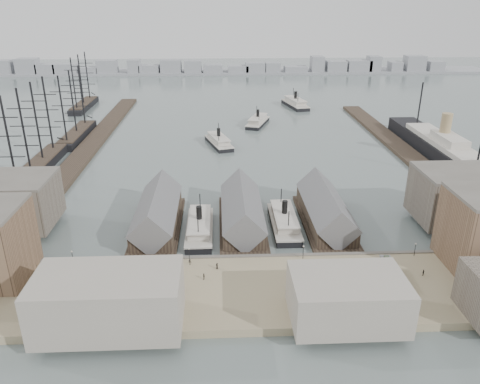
{
  "coord_description": "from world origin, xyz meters",
  "views": [
    {
      "loc": [
        -6.57,
        -113.65,
        66.03
      ],
      "look_at": [
        0.0,
        30.0,
        6.0
      ],
      "focal_mm": 35.0,
      "sensor_mm": 36.0,
      "label": 1
    }
  ],
  "objects_px": {
    "ocean_steamer": "(442,148)",
    "horse_cart_center": "(173,287)",
    "ferry_docked_west": "(200,227)",
    "tram": "(389,272)",
    "horse_cart_right": "(314,279)",
    "horse_cart_left": "(122,286)"
  },
  "relations": [
    {
      "from": "ocean_steamer",
      "to": "horse_cart_right",
      "type": "bearing_deg",
      "value": -127.69
    },
    {
      "from": "horse_cart_left",
      "to": "tram",
      "type": "bearing_deg",
      "value": -56.01
    },
    {
      "from": "tram",
      "to": "horse_cart_center",
      "type": "xyz_separation_m",
      "value": [
        -52.66,
        -2.36,
        -1.06
      ]
    },
    {
      "from": "ocean_steamer",
      "to": "horse_cart_left",
      "type": "xyz_separation_m",
      "value": [
        -122.29,
        -99.21,
        -1.47
      ]
    },
    {
      "from": "horse_cart_center",
      "to": "ferry_docked_west",
      "type": "bearing_deg",
      "value": 8.37
    },
    {
      "from": "tram",
      "to": "horse_cart_right",
      "type": "bearing_deg",
      "value": -173.78
    },
    {
      "from": "ferry_docked_west",
      "to": "horse_cart_left",
      "type": "distance_m",
      "value": 35.93
    },
    {
      "from": "horse_cart_left",
      "to": "horse_cart_center",
      "type": "bearing_deg",
      "value": -61.71
    },
    {
      "from": "ocean_steamer",
      "to": "horse_cart_center",
      "type": "relative_size",
      "value": 19.81
    },
    {
      "from": "ferry_docked_west",
      "to": "tram",
      "type": "relative_size",
      "value": 2.49
    },
    {
      "from": "tram",
      "to": "horse_cart_center",
      "type": "relative_size",
      "value": 2.1
    },
    {
      "from": "horse_cart_right",
      "to": "horse_cart_center",
      "type": "bearing_deg",
      "value": 75.45
    },
    {
      "from": "ferry_docked_west",
      "to": "horse_cart_right",
      "type": "relative_size",
      "value": 5.52
    },
    {
      "from": "ocean_steamer",
      "to": "horse_cart_right",
      "type": "xyz_separation_m",
      "value": [
        -76.14,
        -98.55,
        -1.51
      ]
    },
    {
      "from": "horse_cart_left",
      "to": "horse_cart_right",
      "type": "relative_size",
      "value": 0.97
    },
    {
      "from": "ferry_docked_west",
      "to": "horse_cart_center",
      "type": "bearing_deg",
      "value": -99.06
    },
    {
      "from": "ocean_steamer",
      "to": "horse_cart_center",
      "type": "bearing_deg",
      "value": -137.73
    },
    {
      "from": "tram",
      "to": "horse_cart_left",
      "type": "xyz_separation_m",
      "value": [
        -64.77,
        -1.42,
        -1.09
      ]
    },
    {
      "from": "horse_cart_left",
      "to": "ferry_docked_west",
      "type": "bearing_deg",
      "value": 3.97
    },
    {
      "from": "horse_cart_center",
      "to": "horse_cart_right",
      "type": "xyz_separation_m",
      "value": [
        34.03,
        1.61,
        -0.07
      ]
    },
    {
      "from": "horse_cart_right",
      "to": "ferry_docked_west",
      "type": "bearing_deg",
      "value": 25.85
    },
    {
      "from": "ocean_steamer",
      "to": "tram",
      "type": "distance_m",
      "value": 113.46
    }
  ]
}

